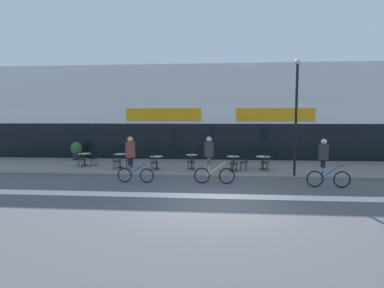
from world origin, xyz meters
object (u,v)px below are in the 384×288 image
Objects in this scene: bistro_table_5 at (263,160)px; cafe_chair_0_near at (80,158)px; bistro_table_3 at (192,159)px; cyclist_2 at (211,157)px; cafe_chair_1_side at (131,159)px; cafe_chair_4_near at (234,162)px; cafe_chair_5_near at (265,161)px; cyclist_0 at (132,156)px; cafe_chair_0_side at (95,157)px; cafe_chair_4_side at (245,161)px; cyclist_1 at (325,160)px; cafe_chair_1_near at (116,160)px; cafe_chair_2_near at (154,161)px; bistro_table_0 at (85,157)px; bistro_table_2 at (156,160)px; planter_pot at (76,150)px; cafe_chair_3_near at (191,161)px; lamp_post at (296,110)px; bistro_table_4 at (233,160)px.

cafe_chair_0_near is (-10.22, -0.20, 0.01)m from bistro_table_5.
bistro_table_3 is 3.35m from cyclist_2.
cafe_chair_1_side is at bearing -179.90° from bistro_table_3.
cafe_chair_0_near is 1.00× the size of cafe_chair_4_near.
cyclist_0 is at bearing 110.42° from cafe_chair_5_near.
cafe_chair_0_side is 1.00× the size of cafe_chair_4_side.
cafe_chair_4_near is 4.45m from cyclist_1.
cafe_chair_2_near is at bearing -90.76° from cafe_chair_1_near.
cyclist_0 reaches higher than bistro_table_3.
bistro_table_3 is 0.38× the size of cyclist_1.
bistro_table_0 is at bearing 136.38° from cyclist_0.
cafe_chair_0_side is at bearing 174.44° from bistro_table_3.
bistro_table_3 reaches higher than bistro_table_2.
planter_pot is at bearing 147.89° from cyclist_2.
cyclist_2 is (-1.78, -2.83, 0.54)m from cafe_chair_4_side.
cafe_chair_4_side is at bearing -0.01° from bistro_table_2.
cafe_chair_1_near and cafe_chair_4_near have the same top height.
cafe_chair_4_near is 0.43× the size of cyclist_2.
bistro_table_2 is 2.16m from cafe_chair_1_near.
bistro_table_0 is 0.80× the size of cafe_chair_5_near.
bistro_table_0 is at bearing -54.68° from planter_pot.
cafe_chair_5_near is at bearing -89.68° from bistro_table_5.
cafe_chair_3_near is (6.34, -1.18, 0.01)m from bistro_table_0.
cafe_chair_1_side is at bearing -178.93° from bistro_table_5.
cafe_chair_4_side is 4.40m from cyclist_1.
cafe_chair_1_side reaches higher than bistro_table_0.
cafe_chair_4_near is 5.25m from cyclist_0.
planter_pot is 0.59× the size of cyclist_1.
cyclist_0 reaches higher than bistro_table_0.
cafe_chair_0_side and cafe_chair_2_near have the same top height.
planter_pot is at bearing 59.21° from cafe_chair_2_near.
cyclist_1 is at bearing -119.68° from cafe_chair_3_near.
cafe_chair_2_near is at bearing -169.78° from bistro_table_5.
cafe_chair_5_near is 3.87m from cyclist_2.
bistro_table_0 is at bearing -12.45° from cafe_chair_4_side.
cafe_chair_4_side is 0.75× the size of planter_pot.
bistro_table_3 is at bearing 62.70° from cafe_chair_4_near.
lamp_post is (9.17, -0.91, 2.67)m from cafe_chair_1_near.
bistro_table_3 is 6.83m from cyclist_1.
cyclist_2 is at bearing -70.71° from bistro_table_3.
bistro_table_0 is 0.80× the size of cafe_chair_2_near.
lamp_post reaches higher than bistro_table_3.
cafe_chair_4_side is (0.63, 0.01, -0.01)m from bistro_table_4.
lamp_post is at bearing -18.25° from planter_pot.
cafe_chair_0_near is 5.02m from cyclist_0.
bistro_table_0 is at bearing 1.48° from cafe_chair_0_side.
planter_pot reaches higher than bistro_table_3.
lamp_post reaches higher than bistro_table_2.
cyclist_2 is (1.09, -2.50, 0.54)m from cafe_chair_3_near.
bistro_table_2 is 5.81m from cafe_chair_5_near.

